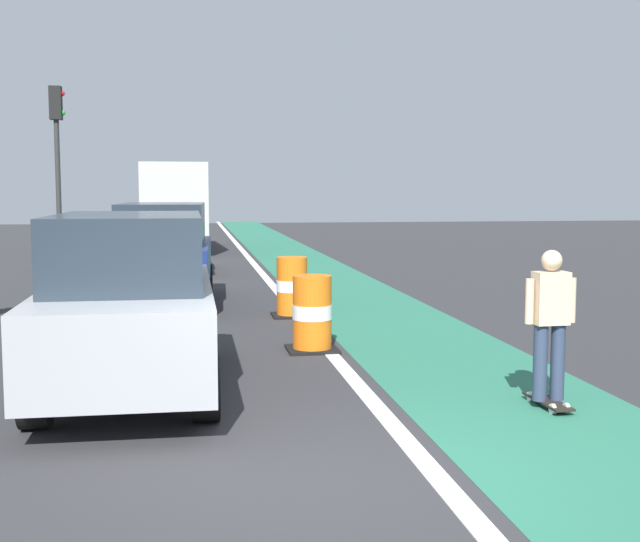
{
  "coord_description": "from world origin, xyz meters",
  "views": [
    {
      "loc": [
        -1.05,
        -6.4,
        2.33
      ],
      "look_at": [
        0.87,
        5.72,
        1.1
      ],
      "focal_mm": 46.22,
      "sensor_mm": 36.0,
      "label": 1
    }
  ],
  "objects_px": {
    "parked_suv_nearest": "(130,302)",
    "parked_suv_second": "(163,253)",
    "traffic_barrel_front": "(312,314)",
    "delivery_truck_down_block": "(170,202)",
    "skateboarder_on_lane": "(550,323)",
    "traffic_barrel_mid": "(292,288)",
    "parked_sedan_third": "(171,242)",
    "traffic_light_corner": "(57,146)"
  },
  "relations": [
    {
      "from": "skateboarder_on_lane",
      "to": "parked_suv_nearest",
      "type": "bearing_deg",
      "value": 161.56
    },
    {
      "from": "traffic_barrel_mid",
      "to": "traffic_light_corner",
      "type": "bearing_deg",
      "value": 121.6
    },
    {
      "from": "parked_suv_second",
      "to": "traffic_barrel_mid",
      "type": "xyz_separation_m",
      "value": [
        2.37,
        -1.98,
        -0.5
      ]
    },
    {
      "from": "parked_suv_nearest",
      "to": "traffic_light_corner",
      "type": "distance_m",
      "value": 14.43
    },
    {
      "from": "parked_suv_nearest",
      "to": "delivery_truck_down_block",
      "type": "bearing_deg",
      "value": 90.11
    },
    {
      "from": "parked_sedan_third",
      "to": "delivery_truck_down_block",
      "type": "xyz_separation_m",
      "value": [
        -0.21,
        8.29,
        1.01
      ]
    },
    {
      "from": "parked_suv_second",
      "to": "traffic_light_corner",
      "type": "height_order",
      "value": "traffic_light_corner"
    },
    {
      "from": "skateboarder_on_lane",
      "to": "traffic_light_corner",
      "type": "bearing_deg",
      "value": 115.33
    },
    {
      "from": "traffic_light_corner",
      "to": "parked_suv_nearest",
      "type": "bearing_deg",
      "value": -78.44
    },
    {
      "from": "parked_sedan_third",
      "to": "traffic_barrel_front",
      "type": "xyz_separation_m",
      "value": [
        2.25,
        -11.82,
        -0.3
      ]
    },
    {
      "from": "skateboarder_on_lane",
      "to": "traffic_barrel_front",
      "type": "relative_size",
      "value": 1.55
    },
    {
      "from": "parked_suv_second",
      "to": "traffic_barrel_mid",
      "type": "relative_size",
      "value": 4.28
    },
    {
      "from": "parked_suv_nearest",
      "to": "traffic_barrel_mid",
      "type": "xyz_separation_m",
      "value": [
        2.52,
        5.2,
        -0.5
      ]
    },
    {
      "from": "delivery_truck_down_block",
      "to": "traffic_barrel_mid",
      "type": "bearing_deg",
      "value": -81.36
    },
    {
      "from": "parked_suv_second",
      "to": "traffic_light_corner",
      "type": "xyz_separation_m",
      "value": [
        -3.01,
        6.75,
        2.47
      ]
    },
    {
      "from": "skateboarder_on_lane",
      "to": "traffic_barrel_mid",
      "type": "height_order",
      "value": "skateboarder_on_lane"
    },
    {
      "from": "skateboarder_on_lane",
      "to": "parked_suv_second",
      "type": "distance_m",
      "value": 9.68
    },
    {
      "from": "parked_sedan_third",
      "to": "parked_suv_nearest",
      "type": "bearing_deg",
      "value": -90.7
    },
    {
      "from": "traffic_barrel_mid",
      "to": "parked_sedan_third",
      "type": "bearing_deg",
      "value": 105.31
    },
    {
      "from": "traffic_barrel_front",
      "to": "parked_sedan_third",
      "type": "bearing_deg",
      "value": 100.76
    },
    {
      "from": "skateboarder_on_lane",
      "to": "traffic_light_corner",
      "type": "relative_size",
      "value": 0.33
    },
    {
      "from": "parked_sedan_third",
      "to": "traffic_light_corner",
      "type": "xyz_separation_m",
      "value": [
        -3.02,
        0.13,
        2.67
      ]
    },
    {
      "from": "skateboarder_on_lane",
      "to": "delivery_truck_down_block",
      "type": "relative_size",
      "value": 0.22
    },
    {
      "from": "skateboarder_on_lane",
      "to": "traffic_barrel_mid",
      "type": "xyz_separation_m",
      "value": [
        -1.93,
        6.69,
        -0.38
      ]
    },
    {
      "from": "parked_suv_nearest",
      "to": "traffic_barrel_mid",
      "type": "height_order",
      "value": "parked_suv_nearest"
    },
    {
      "from": "traffic_light_corner",
      "to": "traffic_barrel_mid",
      "type": "bearing_deg",
      "value": -58.4
    },
    {
      "from": "skateboarder_on_lane",
      "to": "parked_suv_nearest",
      "type": "height_order",
      "value": "parked_suv_nearest"
    },
    {
      "from": "delivery_truck_down_block",
      "to": "traffic_light_corner",
      "type": "distance_m",
      "value": 8.79
    },
    {
      "from": "traffic_light_corner",
      "to": "parked_sedan_third",
      "type": "bearing_deg",
      "value": -2.53
    },
    {
      "from": "traffic_barrel_front",
      "to": "delivery_truck_down_block",
      "type": "xyz_separation_m",
      "value": [
        -2.46,
        20.11,
        1.31
      ]
    },
    {
      "from": "parked_suv_nearest",
      "to": "parked_suv_second",
      "type": "relative_size",
      "value": 0.99
    },
    {
      "from": "skateboarder_on_lane",
      "to": "parked_suv_second",
      "type": "height_order",
      "value": "parked_suv_second"
    },
    {
      "from": "parked_suv_nearest",
      "to": "traffic_barrel_front",
      "type": "distance_m",
      "value": 3.16
    },
    {
      "from": "parked_suv_second",
      "to": "delivery_truck_down_block",
      "type": "height_order",
      "value": "delivery_truck_down_block"
    },
    {
      "from": "parked_suv_nearest",
      "to": "parked_suv_second",
      "type": "xyz_separation_m",
      "value": [
        0.16,
        7.19,
        0.0
      ]
    },
    {
      "from": "parked_suv_second",
      "to": "delivery_truck_down_block",
      "type": "distance_m",
      "value": 14.93
    },
    {
      "from": "parked_suv_nearest",
      "to": "parked_sedan_third",
      "type": "distance_m",
      "value": 13.8
    },
    {
      "from": "traffic_barrel_front",
      "to": "delivery_truck_down_block",
      "type": "bearing_deg",
      "value": 96.97
    },
    {
      "from": "traffic_barrel_mid",
      "to": "traffic_barrel_front",
      "type": "bearing_deg",
      "value": -91.91
    },
    {
      "from": "parked_sedan_third",
      "to": "traffic_barrel_front",
      "type": "bearing_deg",
      "value": -79.24
    },
    {
      "from": "parked_suv_second",
      "to": "skateboarder_on_lane",
      "type": "bearing_deg",
      "value": -63.66
    },
    {
      "from": "parked_suv_nearest",
      "to": "parked_suv_second",
      "type": "distance_m",
      "value": 7.19
    }
  ]
}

